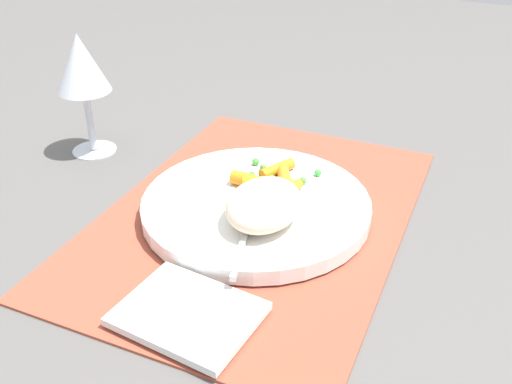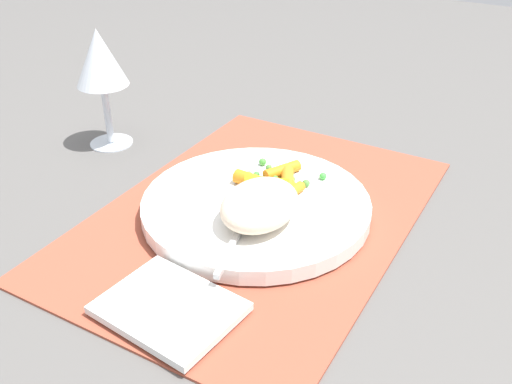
{
  "view_description": "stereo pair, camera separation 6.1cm",
  "coord_description": "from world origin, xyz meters",
  "px_view_note": "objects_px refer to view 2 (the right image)",
  "views": [
    {
      "loc": [
        -0.53,
        -0.23,
        0.38
      ],
      "look_at": [
        0.0,
        0.0,
        0.03
      ],
      "focal_mm": 41.2,
      "sensor_mm": 36.0,
      "label": 1
    },
    {
      "loc": [
        -0.5,
        -0.28,
        0.38
      ],
      "look_at": [
        0.0,
        0.0,
        0.03
      ],
      "focal_mm": 41.2,
      "sensor_mm": 36.0,
      "label": 2
    }
  ],
  "objects_px": {
    "plate": "(256,206)",
    "wine_glass": "(100,62)",
    "fork": "(249,212)",
    "napkin": "(169,308)",
    "rice_mound": "(260,205)",
    "carrot_portion": "(275,183)"
  },
  "relations": [
    {
      "from": "rice_mound",
      "to": "carrot_portion",
      "type": "relative_size",
      "value": 1.1
    },
    {
      "from": "rice_mound",
      "to": "napkin",
      "type": "distance_m",
      "value": 0.15
    },
    {
      "from": "rice_mound",
      "to": "carrot_portion",
      "type": "height_order",
      "value": "rice_mound"
    },
    {
      "from": "plate",
      "to": "rice_mound",
      "type": "distance_m",
      "value": 0.05
    },
    {
      "from": "plate",
      "to": "wine_glass",
      "type": "height_order",
      "value": "wine_glass"
    },
    {
      "from": "napkin",
      "to": "plate",
      "type": "bearing_deg",
      "value": 4.21
    },
    {
      "from": "fork",
      "to": "napkin",
      "type": "xyz_separation_m",
      "value": [
        -0.15,
        -0.01,
        -0.02
      ]
    },
    {
      "from": "carrot_portion",
      "to": "fork",
      "type": "xyz_separation_m",
      "value": [
        -0.06,
        -0.0,
        -0.0
      ]
    },
    {
      "from": "carrot_portion",
      "to": "napkin",
      "type": "xyz_separation_m",
      "value": [
        -0.22,
        -0.01,
        -0.02
      ]
    },
    {
      "from": "plate",
      "to": "napkin",
      "type": "height_order",
      "value": "plate"
    },
    {
      "from": "rice_mound",
      "to": "napkin",
      "type": "bearing_deg",
      "value": 175.48
    },
    {
      "from": "fork",
      "to": "napkin",
      "type": "height_order",
      "value": "fork"
    },
    {
      "from": "plate",
      "to": "napkin",
      "type": "distance_m",
      "value": 0.19
    },
    {
      "from": "carrot_portion",
      "to": "napkin",
      "type": "bearing_deg",
      "value": -178.07
    },
    {
      "from": "rice_mound",
      "to": "carrot_portion",
      "type": "distance_m",
      "value": 0.07
    },
    {
      "from": "rice_mound",
      "to": "wine_glass",
      "type": "distance_m",
      "value": 0.33
    },
    {
      "from": "carrot_portion",
      "to": "wine_glass",
      "type": "height_order",
      "value": "wine_glass"
    },
    {
      "from": "plate",
      "to": "wine_glass",
      "type": "distance_m",
      "value": 0.3
    },
    {
      "from": "rice_mound",
      "to": "fork",
      "type": "xyz_separation_m",
      "value": [
        0.01,
        0.02,
        -0.02
      ]
    },
    {
      "from": "wine_glass",
      "to": "napkin",
      "type": "height_order",
      "value": "wine_glass"
    },
    {
      "from": "rice_mound",
      "to": "fork",
      "type": "bearing_deg",
      "value": 70.37
    },
    {
      "from": "rice_mound",
      "to": "napkin",
      "type": "height_order",
      "value": "rice_mound"
    }
  ]
}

